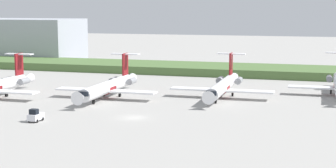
# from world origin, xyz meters

# --- Properties ---
(ground_plane) EXTENTS (500.00, 500.00, 0.00)m
(ground_plane) POSITION_xyz_m (0.00, 30.00, 0.00)
(ground_plane) COLOR #9E9B96
(grass_berm) EXTENTS (320.00, 20.00, 2.37)m
(grass_berm) POSITION_xyz_m (0.00, 67.67, 1.18)
(grass_berm) COLOR #4C6B38
(grass_berm) RESTS_ON ground
(regional_jet_third) EXTENTS (22.81, 31.00, 9.00)m
(regional_jet_third) POSITION_xyz_m (-12.46, 18.26, 2.54)
(regional_jet_third) COLOR white
(regional_jet_third) RESTS_ON ground
(regional_jet_fourth) EXTENTS (22.81, 31.00, 9.00)m
(regional_jet_fourth) POSITION_xyz_m (11.66, 26.09, 2.54)
(regional_jet_fourth) COLOR white
(regional_jet_fourth) RESTS_ON ground
(distant_hangar) EXTENTS (47.03, 24.28, 15.45)m
(distant_hangar) POSITION_xyz_m (-79.01, 88.37, 7.73)
(distant_hangar) COLOR #9EA3AD
(distant_hangar) RESTS_ON ground
(baggage_tug) EXTENTS (1.72, 3.20, 2.30)m
(baggage_tug) POSITION_xyz_m (-15.40, -7.82, 1.00)
(baggage_tug) COLOR silver
(baggage_tug) RESTS_ON ground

